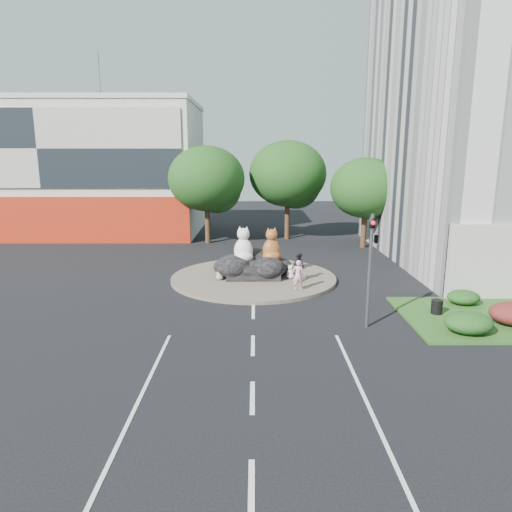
{
  "coord_description": "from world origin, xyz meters",
  "views": [
    {
      "loc": [
        0.08,
        -16.94,
        7.35
      ],
      "look_at": [
        0.14,
        7.52,
        2.0
      ],
      "focal_mm": 32.0,
      "sensor_mm": 36.0,
      "label": 1
    }
  ],
  "objects_px": {
    "kitten_calico": "(220,273)",
    "parked_car": "(78,233)",
    "cat_white": "(243,244)",
    "cat_tabby": "(272,244)",
    "pedestrian_dark": "(298,267)",
    "pedestrian_pink": "(298,275)",
    "litter_bin": "(437,307)",
    "kitten_white": "(290,271)"
  },
  "relations": [
    {
      "from": "kitten_calico",
      "to": "parked_car",
      "type": "height_order",
      "value": "parked_car"
    },
    {
      "from": "cat_white",
      "to": "cat_tabby",
      "type": "xyz_separation_m",
      "value": [
        1.7,
        0.21,
        -0.05
      ]
    },
    {
      "from": "cat_tabby",
      "to": "kitten_calico",
      "type": "relative_size",
      "value": 2.49
    },
    {
      "from": "parked_car",
      "to": "pedestrian_dark",
      "type": "bearing_deg",
      "value": -116.73
    },
    {
      "from": "pedestrian_pink",
      "to": "parked_car",
      "type": "xyz_separation_m",
      "value": [
        -18.03,
        15.92,
        -0.29
      ]
    },
    {
      "from": "cat_white",
      "to": "pedestrian_dark",
      "type": "relative_size",
      "value": 1.3
    },
    {
      "from": "cat_tabby",
      "to": "parked_car",
      "type": "distance_m",
      "value": 21.13
    },
    {
      "from": "cat_white",
      "to": "pedestrian_dark",
      "type": "xyz_separation_m",
      "value": [
        3.25,
        -0.91,
        -1.15
      ]
    },
    {
      "from": "pedestrian_pink",
      "to": "litter_bin",
      "type": "relative_size",
      "value": 2.51
    },
    {
      "from": "litter_bin",
      "to": "pedestrian_dark",
      "type": "bearing_deg",
      "value": 137.13
    },
    {
      "from": "cat_tabby",
      "to": "pedestrian_dark",
      "type": "relative_size",
      "value": 1.24
    },
    {
      "from": "cat_white",
      "to": "litter_bin",
      "type": "height_order",
      "value": "cat_white"
    },
    {
      "from": "cat_tabby",
      "to": "kitten_calico",
      "type": "height_order",
      "value": "cat_tabby"
    },
    {
      "from": "parked_car",
      "to": "pedestrian_pink",
      "type": "bearing_deg",
      "value": -120.66
    },
    {
      "from": "cat_tabby",
      "to": "parked_car",
      "type": "relative_size",
      "value": 0.46
    },
    {
      "from": "pedestrian_pink",
      "to": "parked_car",
      "type": "relative_size",
      "value": 0.37
    },
    {
      "from": "parked_car",
      "to": "litter_bin",
      "type": "distance_m",
      "value": 31.15
    },
    {
      "from": "cat_white",
      "to": "pedestrian_dark",
      "type": "distance_m",
      "value": 3.57
    },
    {
      "from": "kitten_calico",
      "to": "pedestrian_dark",
      "type": "distance_m",
      "value": 4.67
    },
    {
      "from": "kitten_white",
      "to": "pedestrian_pink",
      "type": "xyz_separation_m",
      "value": [
        0.23,
        -2.4,
        0.4
      ]
    },
    {
      "from": "cat_tabby",
      "to": "kitten_white",
      "type": "distance_m",
      "value": 1.99
    },
    {
      "from": "pedestrian_pink",
      "to": "kitten_calico",
      "type": "bearing_deg",
      "value": -30.73
    },
    {
      "from": "cat_white",
      "to": "kitten_white",
      "type": "relative_size",
      "value": 2.54
    },
    {
      "from": "litter_bin",
      "to": "kitten_calico",
      "type": "bearing_deg",
      "value": 151.5
    },
    {
      "from": "cat_white",
      "to": "litter_bin",
      "type": "xyz_separation_m",
      "value": [
        9.24,
        -6.48,
        -1.74
      ]
    },
    {
      "from": "pedestrian_pink",
      "to": "cat_tabby",
      "type": "bearing_deg",
      "value": -71.27
    },
    {
      "from": "cat_tabby",
      "to": "kitten_white",
      "type": "height_order",
      "value": "cat_tabby"
    },
    {
      "from": "pedestrian_dark",
      "to": "parked_car",
      "type": "height_order",
      "value": "pedestrian_dark"
    },
    {
      "from": "litter_bin",
      "to": "cat_tabby",
      "type": "bearing_deg",
      "value": 138.45
    },
    {
      "from": "pedestrian_dark",
      "to": "kitten_white",
      "type": "bearing_deg",
      "value": -3.71
    },
    {
      "from": "cat_white",
      "to": "pedestrian_pink",
      "type": "xyz_separation_m",
      "value": [
        3.04,
        -2.83,
        -1.16
      ]
    },
    {
      "from": "pedestrian_pink",
      "to": "pedestrian_dark",
      "type": "bearing_deg",
      "value": -101.2
    },
    {
      "from": "cat_tabby",
      "to": "parked_car",
      "type": "height_order",
      "value": "cat_tabby"
    },
    {
      "from": "kitten_white",
      "to": "kitten_calico",
      "type": "bearing_deg",
      "value": 157.85
    },
    {
      "from": "pedestrian_dark",
      "to": "kitten_calico",
      "type": "bearing_deg",
      "value": 41.79
    },
    {
      "from": "kitten_white",
      "to": "pedestrian_dark",
      "type": "height_order",
      "value": "pedestrian_dark"
    },
    {
      "from": "pedestrian_dark",
      "to": "parked_car",
      "type": "xyz_separation_m",
      "value": [
        -18.23,
        14.0,
        -0.3
      ]
    },
    {
      "from": "kitten_white",
      "to": "pedestrian_dark",
      "type": "bearing_deg",
      "value": -73.92
    },
    {
      "from": "pedestrian_dark",
      "to": "parked_car",
      "type": "distance_m",
      "value": 22.99
    },
    {
      "from": "kitten_white",
      "to": "pedestrian_pink",
      "type": "height_order",
      "value": "pedestrian_pink"
    },
    {
      "from": "kitten_calico",
      "to": "pedestrian_dark",
      "type": "relative_size",
      "value": 0.5
    },
    {
      "from": "cat_white",
      "to": "kitten_calico",
      "type": "xyz_separation_m",
      "value": [
        -1.4,
        -0.7,
        -1.58
      ]
    }
  ]
}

